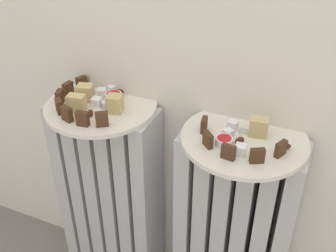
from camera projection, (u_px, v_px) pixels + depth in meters
name	position (u px, v px, depth m)	size (l,w,h in m)	color
radiator_left	(111.00, 199.00, 1.29)	(0.33, 0.13, 0.67)	#B2B2B7
radiator_right	(232.00, 238.00, 1.16)	(0.33, 0.13, 0.67)	#B2B2B7
plate_left	(101.00, 106.00, 1.10)	(0.31, 0.31, 0.01)	silver
plate_right	(244.00, 139.00, 0.97)	(0.31, 0.31, 0.01)	silver
dark_cake_slice_left_0	(82.00, 83.00, 1.17)	(0.03, 0.02, 0.04)	#472B19
dark_cake_slice_left_1	(68.00, 89.00, 1.13)	(0.03, 0.02, 0.04)	#472B19
dark_cake_slice_left_2	(60.00, 97.00, 1.09)	(0.03, 0.02, 0.04)	#472B19
dark_cake_slice_left_3	(59.00, 106.00, 1.05)	(0.03, 0.02, 0.04)	#472B19
dark_cake_slice_left_4	(67.00, 114.00, 1.02)	(0.03, 0.02, 0.04)	#472B19
dark_cake_slice_left_5	(82.00, 119.00, 1.00)	(0.03, 0.02, 0.04)	#472B19
dark_cake_slice_left_6	(102.00, 119.00, 1.00)	(0.03, 0.02, 0.04)	#472B19
marble_cake_slice_left_0	(115.00, 104.00, 1.06)	(0.04, 0.04, 0.05)	tan
marble_cake_slice_left_1	(77.00, 103.00, 1.06)	(0.05, 0.03, 0.05)	tan
marble_cake_slice_left_2	(85.00, 93.00, 1.11)	(0.04, 0.04, 0.05)	tan
turkish_delight_left_0	(97.00, 102.00, 1.09)	(0.02, 0.02, 0.02)	white
turkish_delight_left_1	(112.00, 89.00, 1.15)	(0.02, 0.02, 0.02)	white
turkish_delight_left_2	(102.00, 93.00, 1.13)	(0.02, 0.02, 0.02)	white
turkish_delight_left_3	(106.00, 105.00, 1.08)	(0.02, 0.02, 0.02)	white
medjool_date_left_0	(107.00, 85.00, 1.18)	(0.03, 0.02, 0.02)	#3D1E0F
medjool_date_left_1	(119.00, 92.00, 1.14)	(0.03, 0.02, 0.02)	#3D1E0F
medjool_date_left_2	(90.00, 113.00, 1.05)	(0.03, 0.01, 0.02)	#3D1E0F
jam_bowl_left	(114.00, 97.00, 1.11)	(0.05, 0.05, 0.03)	white
dark_cake_slice_right_0	(204.00, 125.00, 0.98)	(0.03, 0.01, 0.04)	#472B19
dark_cake_slice_right_1	(208.00, 140.00, 0.93)	(0.03, 0.01, 0.04)	#472B19
dark_cake_slice_right_2	(228.00, 152.00, 0.89)	(0.03, 0.01, 0.04)	#472B19
dark_cake_slice_right_3	(257.00, 156.00, 0.88)	(0.03, 0.01, 0.04)	#472B19
dark_cake_slice_right_4	(281.00, 149.00, 0.90)	(0.03, 0.01, 0.04)	#472B19
marble_cake_slice_right_0	(259.00, 127.00, 0.96)	(0.04, 0.03, 0.05)	tan
turkish_delight_right_0	(233.00, 125.00, 0.99)	(0.02, 0.02, 0.02)	white
turkish_delight_right_1	(228.00, 133.00, 0.96)	(0.02, 0.02, 0.02)	white
turkish_delight_right_2	(241.00, 150.00, 0.90)	(0.02, 0.02, 0.02)	white
medjool_date_right_0	(240.00, 141.00, 0.94)	(0.03, 0.02, 0.02)	#3D1E0F
medjool_date_right_1	(286.00, 147.00, 0.92)	(0.03, 0.01, 0.01)	#3D1E0F
jam_bowl_right	(224.00, 141.00, 0.94)	(0.04, 0.04, 0.02)	white
fork	(240.00, 137.00, 0.97)	(0.02, 0.09, 0.00)	#B7B7BC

